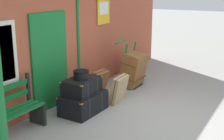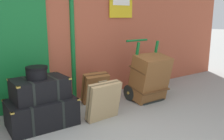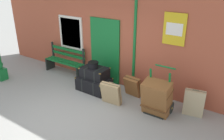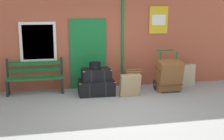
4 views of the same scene
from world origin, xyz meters
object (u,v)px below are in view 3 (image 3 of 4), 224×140
steamer_trunk_middle (95,73)px  suitcase_umber (194,103)px  large_brown_trunk (157,98)px  suitcase_olive (111,94)px  platform_bench (65,61)px  suitcase_tan (133,86)px  round_hatbox (93,64)px  steamer_trunk_base (94,84)px  porters_trolley (159,102)px

steamer_trunk_middle → suitcase_umber: size_ratio=1.12×
large_brown_trunk → suitcase_olive: large_brown_trunk is taller
platform_bench → suitcase_tan: 2.87m
large_brown_trunk → steamer_trunk_middle: bearing=175.2°
steamer_trunk_middle → suitcase_olive: (0.89, -0.41, -0.26)m
round_hatbox → suitcase_umber: (2.98, 0.33, -0.50)m
steamer_trunk_base → platform_bench: bearing=163.5°
steamer_trunk_middle → large_brown_trunk: large_brown_trunk is taller
steamer_trunk_base → suitcase_olive: (0.89, -0.37, 0.11)m
platform_bench → steamer_trunk_middle: bearing=-15.3°
large_brown_trunk → suitcase_olive: bearing=-169.3°
steamer_trunk_middle → round_hatbox: bearing=-162.4°
suitcase_tan → suitcase_umber: size_ratio=0.85×
suitcase_olive → round_hatbox: bearing=156.6°
platform_bench → suitcase_umber: (4.63, -0.15, -0.10)m
round_hatbox → suitcase_olive: (0.93, -0.40, -0.53)m
suitcase_tan → suitcase_umber: bearing=-0.2°
large_brown_trunk → porters_trolley: bearing=90.0°
platform_bench → suitcase_umber: size_ratio=2.18×
round_hatbox → large_brown_trunk: (2.17, -0.17, -0.37)m
steamer_trunk_base → porters_trolley: size_ratio=0.85×
suitcase_olive → steamer_trunk_middle: bearing=155.0°
platform_bench → suitcase_olive: 2.73m
steamer_trunk_base → round_hatbox: size_ratio=3.15×
porters_trolley → round_hatbox: bearing=-179.8°
steamer_trunk_base → suitcase_tan: 1.23m
steamer_trunk_middle → large_brown_trunk: 2.14m
steamer_trunk_base → porters_trolley: (2.13, 0.03, 0.06)m
large_brown_trunk → suitcase_umber: 0.95m
large_brown_trunk → suitcase_olive: 1.27m
suitcase_tan → suitcase_olive: (-0.28, -0.73, 0.01)m
large_brown_trunk → round_hatbox: bearing=175.6°
porters_trolley → suitcase_umber: porters_trolley is taller
steamer_trunk_middle → large_brown_trunk: size_ratio=0.87×
steamer_trunk_base → suitcase_umber: bearing=6.8°
steamer_trunk_base → large_brown_trunk: large_brown_trunk is taller
round_hatbox → large_brown_trunk: bearing=-4.4°
steamer_trunk_base → large_brown_trunk: 2.16m
suitcase_olive → suitcase_umber: (2.05, 0.73, 0.03)m
round_hatbox → suitcase_umber: round_hatbox is taller
steamer_trunk_middle → round_hatbox: (-0.04, -0.01, 0.27)m
platform_bench → suitcase_tan: (2.86, -0.15, -0.14)m
platform_bench → suitcase_umber: platform_bench is taller
round_hatbox → suitcase_umber: size_ratio=0.44×
steamer_trunk_middle → suitcase_umber: (2.94, 0.31, -0.23)m
steamer_trunk_base → suitcase_tan: (1.17, 0.36, 0.10)m
suitcase_olive → suitcase_umber: suitcase_umber is taller
suitcase_olive → suitcase_umber: size_ratio=0.89×
steamer_trunk_middle → suitcase_tan: 1.24m
platform_bench → round_hatbox: (1.66, -0.48, 0.40)m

